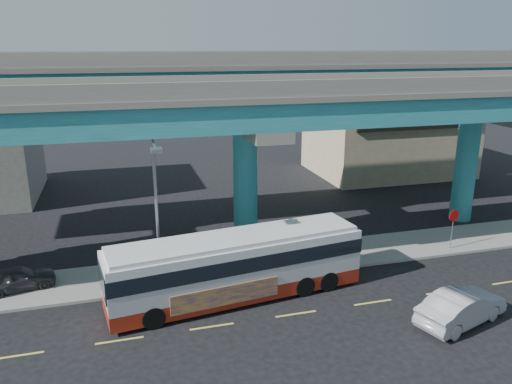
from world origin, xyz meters
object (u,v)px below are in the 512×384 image
object	(u,v)px
sedan	(462,307)
stop_sign	(453,221)
transit_bus	(237,264)
street_lamp	(157,195)
parked_car	(18,278)

from	to	relation	value
sedan	stop_sign	distance (m)	8.72
transit_bus	street_lamp	distance (m)	5.14
street_lamp	stop_sign	distance (m)	17.82
sedan	street_lamp	xyz separation A→B (m)	(-12.72, 6.46, 4.45)
sedan	street_lamp	bearing A→B (deg)	44.74
transit_bus	stop_sign	distance (m)	14.09
parked_car	street_lamp	xyz separation A→B (m)	(7.00, -2.18, 4.47)
transit_bus	stop_sign	size ratio (longest dim) A/B	5.18
parked_car	stop_sign	xyz separation A→B (m)	(24.50, -1.44, 1.19)
sedan	transit_bus	bearing A→B (deg)	42.63
parked_car	stop_sign	size ratio (longest dim) A/B	1.51
transit_bus	parked_car	distance (m)	11.20
transit_bus	parked_car	bearing A→B (deg)	153.85
transit_bus	stop_sign	xyz separation A→B (m)	(13.93, 2.12, 0.16)
parked_car	stop_sign	distance (m)	24.57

